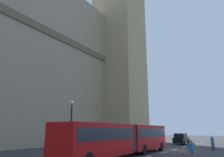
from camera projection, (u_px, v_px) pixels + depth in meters
ground_plane at (173, 150)px, 26.12m from camera, size 160.00×160.00×0.00m
lane_centre_marking at (175, 149)px, 26.82m from camera, size 39.00×0.16×0.01m
articulated_bus at (124, 137)px, 20.16m from camera, size 16.88×2.54×2.90m
sedan_lead at (181, 139)px, 36.65m from camera, size 4.40×1.86×1.85m
traffic_cone_west at (183, 151)px, 21.51m from camera, size 0.36×0.36×0.58m
traffic_cone_middle at (193, 148)px, 25.73m from camera, size 0.36×0.36×0.58m
traffic_cone_east at (197, 146)px, 29.23m from camera, size 0.36×0.36×0.58m
street_lamp at (71, 123)px, 20.74m from camera, size 0.44×0.44×5.27m
pedestrian_near_cones at (192, 151)px, 15.39m from camera, size 0.41×0.47×1.69m
pedestrian_by_kerb at (213, 143)px, 25.70m from camera, size 0.47×0.41×1.69m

